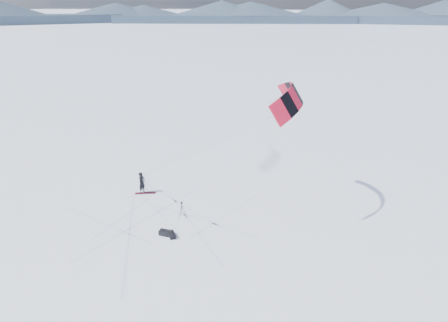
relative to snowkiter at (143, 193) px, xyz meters
The scene contains 9 objects.
ground 4.57m from the snowkiter, 47.45° to the right, with size 1800.00×1800.00×0.00m, color white.
horizon_hills 6.01m from the snowkiter, 47.45° to the right, with size 704.00×705.94×9.28m.
snow_tracks 4.80m from the snowkiter, 58.27° to the right, with size 17.62×14.39×0.01m.
snowkiter is the anchor object (origin of this frame).
snowboard 0.27m from the snowkiter, ahead, with size 1.65×0.31×0.04m, color maroon.
tripod 5.33m from the snowkiter, 19.66° to the right, with size 0.61×0.61×1.25m.
gear_bag_a 6.67m from the snowkiter, 38.64° to the right, with size 0.95×0.55×0.40m.
gear_bag_b 7.01m from the snowkiter, 36.17° to the right, with size 0.82×0.79×0.35m.
power_kite 14.09m from the snowkiter, 14.21° to the left, with size 12.27×6.37×7.98m.
Camera 1 is at (15.07, -17.80, 14.25)m, focal length 30.00 mm.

